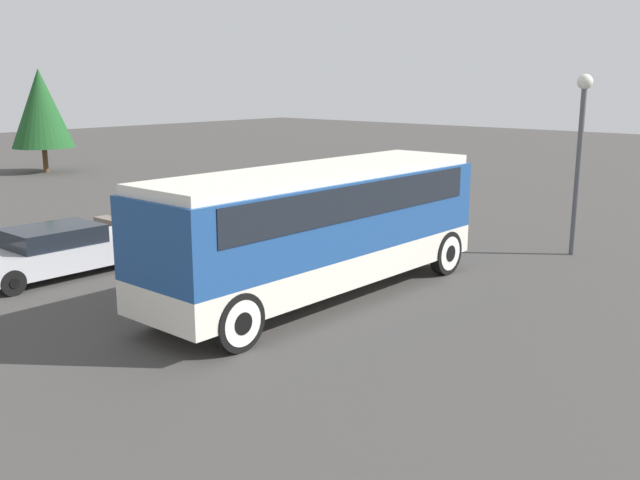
{
  "coord_description": "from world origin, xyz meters",
  "views": [
    {
      "loc": [
        -12.26,
        -10.81,
        5.08
      ],
      "look_at": [
        0.0,
        0.0,
        1.41
      ],
      "focal_mm": 40.0,
      "sensor_mm": 36.0,
      "label": 1
    }
  ],
  "objects_px": {
    "tour_bus": "(323,219)",
    "parked_car_mid": "(59,250)",
    "parked_car_near": "(171,215)",
    "lamp_post": "(581,137)"
  },
  "relations": [
    {
      "from": "tour_bus",
      "to": "lamp_post",
      "type": "height_order",
      "value": "lamp_post"
    },
    {
      "from": "tour_bus",
      "to": "parked_car_near",
      "type": "xyz_separation_m",
      "value": [
        1.69,
        8.14,
        -1.17
      ]
    },
    {
      "from": "tour_bus",
      "to": "parked_car_mid",
      "type": "relative_size",
      "value": 2.16
    },
    {
      "from": "parked_car_mid",
      "to": "lamp_post",
      "type": "xyz_separation_m",
      "value": [
        11.27,
        -9.32,
        2.82
      ]
    },
    {
      "from": "parked_car_near",
      "to": "tour_bus",
      "type": "bearing_deg",
      "value": -101.75
    },
    {
      "from": "tour_bus",
      "to": "parked_car_mid",
      "type": "bearing_deg",
      "value": 115.92
    },
    {
      "from": "parked_car_mid",
      "to": "parked_car_near",
      "type": "bearing_deg",
      "value": 18.31
    },
    {
      "from": "tour_bus",
      "to": "parked_car_mid",
      "type": "distance_m",
      "value": 7.36
    },
    {
      "from": "tour_bus",
      "to": "parked_car_mid",
      "type": "xyz_separation_m",
      "value": [
        -3.17,
        6.53,
        -1.22
      ]
    },
    {
      "from": "parked_car_near",
      "to": "parked_car_mid",
      "type": "distance_m",
      "value": 5.13
    }
  ]
}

